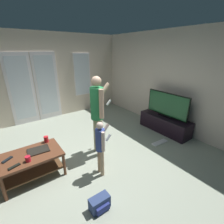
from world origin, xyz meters
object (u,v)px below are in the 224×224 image
coffee_table (32,161)px  person_adult (98,110)px  laptop_closed (38,150)px  cup_near_edge (28,159)px  backpack (100,203)px  tv_remote_black (7,160)px  loose_keyboard (160,142)px  dvd_remote_slim (14,167)px  person_child (101,144)px  tv_stand (165,124)px  cup_by_laptop (46,139)px  flat_screen_tv (167,105)px

coffee_table → person_adult: 1.49m
laptop_closed → cup_near_edge: 0.29m
person_adult → backpack: size_ratio=5.71×
tv_remote_black → backpack: bearing=-87.7°
loose_keyboard → person_adult: bearing=158.0°
laptop_closed → dvd_remote_slim: size_ratio=2.09×
person_child → tv_stand: bearing=8.7°
coffee_table → tv_stand: (3.34, -0.29, -0.12)m
tv_stand → coffee_table: bearing=175.1°
person_child → dvd_remote_slim: bearing=161.2°
laptop_closed → cup_near_edge: size_ratio=3.80×
person_adult → tv_remote_black: 1.75m
cup_by_laptop → tv_remote_black: (-0.67, -0.20, -0.05)m
loose_keyboard → dvd_remote_slim: size_ratio=2.63×
coffee_table → backpack: 1.40m
coffee_table → flat_screen_tv: bearing=-4.9°
loose_keyboard → dvd_remote_slim: 3.06m
cup_by_laptop → backpack: bearing=-79.5°
tv_stand → backpack: size_ratio=4.79×
coffee_table → person_adult: size_ratio=0.59×
loose_keyboard → cup_by_laptop: bearing=160.0°
dvd_remote_slim → flat_screen_tv: bearing=-20.3°
flat_screen_tv → tv_remote_black: size_ratio=7.19×
dvd_remote_slim → cup_by_laptop: bearing=17.8°
loose_keyboard → cup_near_edge: (-2.79, 0.45, 0.50)m
tv_remote_black → person_adult: bearing=-37.8°
cup_by_laptop → tv_remote_black: size_ratio=0.71×
cup_near_edge → dvd_remote_slim: (-0.20, -0.03, -0.04)m
cup_near_edge → tv_remote_black: bearing=140.1°
coffee_table → backpack: bearing=-63.6°
tv_stand → dvd_remote_slim: 3.61m
coffee_table → cup_by_laptop: cup_by_laptop is taller
cup_near_edge → cup_by_laptop: 0.58m
person_adult → dvd_remote_slim: bearing=-174.8°
flat_screen_tv → coffee_table: bearing=175.1°
tv_stand → backpack: 2.89m
coffee_table → loose_keyboard: bearing=-12.8°
loose_keyboard → flat_screen_tv: bearing=29.1°
flat_screen_tv → dvd_remote_slim: size_ratio=7.19×
dvd_remote_slim → loose_keyboard: bearing=-27.0°
loose_keyboard → cup_by_laptop: 2.60m
loose_keyboard → cup_near_edge: 2.87m
person_child → backpack: person_child is taller
backpack → cup_near_edge: size_ratio=3.16×
coffee_table → cup_near_edge: (-0.06, -0.18, 0.17)m
backpack → cup_near_edge: cup_near_edge is taller
coffee_table → flat_screen_tv: (3.34, -0.28, 0.43)m
coffee_table → person_child: size_ratio=0.96×
flat_screen_tv → cup_near_edge: flat_screen_tv is taller
backpack → dvd_remote_slim: 1.41m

